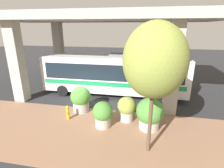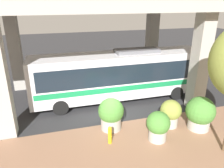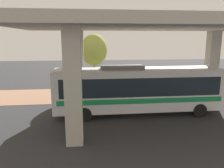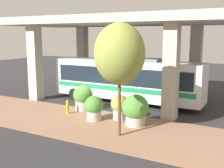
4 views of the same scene
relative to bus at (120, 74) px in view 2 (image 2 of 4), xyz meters
The scene contains 9 objects.
ground_plane 3.99m from the bus, 156.40° to the left, with size 80.00×80.00×0.00m, color #2D2D30.
sidewalk_strip 6.62m from the bus, 167.38° to the left, with size 6.00×40.00×0.02m.
overpass 4.37m from the bus, 58.54° to the left, with size 9.40×19.74×6.90m.
bus is the anchor object (origin of this frame).
fire_hydrant 5.62m from the bus, 156.75° to the left, with size 0.41×0.19×0.99m.
planter_front 4.18m from the bus, 155.09° to the left, with size 1.44×1.44×1.87m.
planter_middle 5.99m from the bus, 148.34° to the right, with size 1.62×1.62×1.94m.
planter_back 5.51m from the bus, behind, with size 1.22×1.22×1.64m.
planter_extra 4.78m from the bus, 158.98° to the right, with size 1.20×1.20×1.63m.
Camera 2 is at (-10.87, 3.27, 6.91)m, focal length 35.00 mm.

